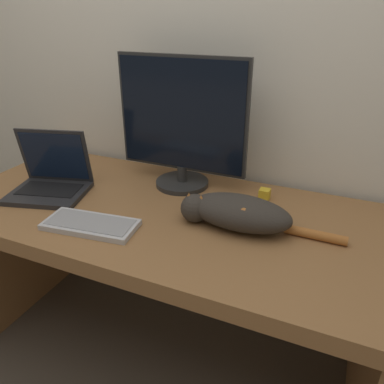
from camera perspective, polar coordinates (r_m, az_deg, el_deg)
wall_back at (r=1.69m, az=1.97°, el=21.08°), size 6.40×0.06×2.60m
desk at (r=1.52m, az=-4.82°, el=-7.43°), size 1.70×0.78×0.76m
monitor at (r=1.55m, az=-1.59°, el=10.19°), size 0.56×0.23×0.54m
laptop at (r=1.66m, az=-20.75°, el=1.58°), size 0.35×0.31×0.26m
external_keyboard at (r=1.36m, az=-15.19°, el=-4.79°), size 0.34×0.18×0.02m
cat at (r=1.30m, az=6.77°, el=-2.99°), size 0.57×0.17×0.12m
small_toy at (r=1.53m, az=11.00°, el=-0.31°), size 0.04×0.04×0.04m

